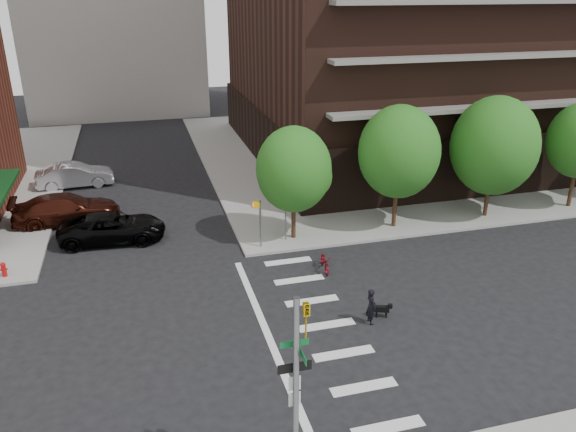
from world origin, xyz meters
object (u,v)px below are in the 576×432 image
(traffic_signal, at_px, (297,413))
(dog_walker, at_px, (371,306))
(parked_car_maroon, at_px, (66,209))
(scooter, at_px, (325,262))
(parked_car_black, at_px, (112,228))
(fire_hydrant, at_px, (4,269))
(parked_car_silver, at_px, (75,175))

(traffic_signal, relative_size, dog_walker, 3.78)
(traffic_signal, xyz_separation_m, parked_car_maroon, (-7.73, 21.83, -1.83))
(parked_car_maroon, height_order, scooter, parked_car_maroon)
(traffic_signal, distance_m, parked_car_black, 19.22)
(parked_car_black, bearing_deg, parked_car_maroon, 42.22)
(fire_hydrant, bearing_deg, dog_walker, -27.89)
(parked_car_silver, distance_m, dog_walker, 24.93)
(parked_car_maroon, bearing_deg, dog_walker, -142.44)
(fire_hydrant, relative_size, parked_car_black, 0.13)
(parked_car_silver, distance_m, scooter, 20.68)
(parked_car_silver, xyz_separation_m, scooter, (12.71, -16.32, -0.39))
(parked_car_silver, bearing_deg, fire_hydrant, 165.91)
(parked_car_black, distance_m, dog_walker, 15.29)
(traffic_signal, height_order, parked_car_black, traffic_signal)
(parked_car_maroon, bearing_deg, fire_hydrant, 156.54)
(fire_hydrant, relative_size, dog_walker, 0.46)
(fire_hydrant, height_order, parked_car_black, parked_car_black)
(parked_car_black, distance_m, parked_car_silver, 10.37)
(scooter, bearing_deg, parked_car_black, 155.59)
(traffic_signal, distance_m, parked_car_silver, 29.55)
(traffic_signal, distance_m, scooter, 13.31)
(scooter, bearing_deg, parked_car_silver, 135.51)
(traffic_signal, relative_size, parked_car_maroon, 1.00)
(parked_car_silver, bearing_deg, traffic_signal, -168.98)
(parked_car_silver, relative_size, scooter, 2.97)
(parked_car_maroon, bearing_deg, parked_car_silver, -4.07)
(traffic_signal, bearing_deg, dog_walker, 53.73)
(fire_hydrant, xyz_separation_m, parked_car_black, (4.94, 3.14, 0.23))
(fire_hydrant, bearing_deg, traffic_signal, -56.74)
(parked_car_black, bearing_deg, parked_car_silver, 19.11)
(parked_car_black, relative_size, parked_car_silver, 1.10)
(dog_walker, bearing_deg, traffic_signal, 139.67)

